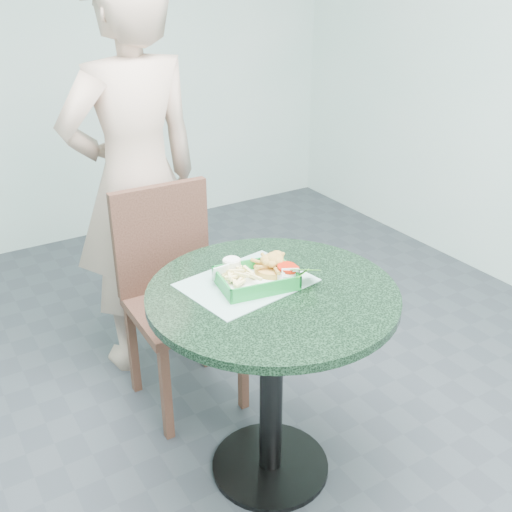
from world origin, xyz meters
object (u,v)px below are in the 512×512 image
diner_person (134,150)px  food_basket (256,286)px  dining_chair (174,284)px  cafe_table (272,339)px  crab_sandwich (269,267)px  sauce_ramekin (229,270)px

diner_person → food_basket: diner_person is taller
diner_person → dining_chair: bearing=85.0°
dining_chair → diner_person: (-0.01, 0.32, 0.49)m
cafe_table → crab_sandwich: (0.05, 0.10, 0.22)m
sauce_ramekin → cafe_table: bearing=-60.5°
cafe_table → crab_sandwich: 0.25m
dining_chair → cafe_table: bearing=-80.8°
cafe_table → diner_person: size_ratio=0.40×
crab_sandwich → sauce_ramekin: crab_sandwich is taller
crab_sandwich → dining_chair: bearing=104.3°
diner_person → crab_sandwich: size_ratio=16.20×
diner_person → sauce_ramekin: (0.01, -0.79, -0.22)m
diner_person → crab_sandwich: (0.14, -0.84, -0.22)m
food_basket → sauce_ramekin: 0.11m
diner_person → sauce_ramekin: bearing=84.5°
dining_chair → diner_person: diner_person is taller
food_basket → crab_sandwich: size_ratio=1.94×
sauce_ramekin → diner_person: bearing=90.6°
diner_person → food_basket: bearing=87.8°
crab_sandwich → food_basket: bearing=-151.4°
diner_person → crab_sandwich: bearing=93.3°
dining_chair → food_basket: bearing=-83.0°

